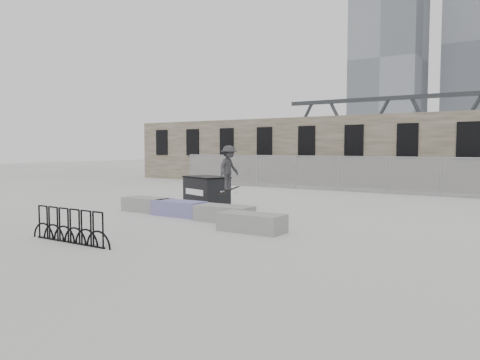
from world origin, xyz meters
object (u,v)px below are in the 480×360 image
Objects in this scene: skateboarder at (229,168)px; dumpster at (206,192)px; planter_offset at (252,222)px; bike_rack at (69,226)px; planter_center_right at (224,213)px; planter_center_left at (179,208)px; planter_far_left at (147,204)px.

dumpster is at bearing 51.31° from skateboarder.
planter_offset is 1.15× the size of skateboarder.
planter_offset is at bearing 52.42° from bike_rack.
planter_center_right is at bearing -158.81° from skateboarder.
planter_center_right and planter_offset have the same top height.
planter_center_right is 1.66m from skateboarder.
bike_rack is at bearing 169.21° from skateboarder.
planter_offset is at bearing -130.41° from skateboarder.
planter_center_left is at bearing 98.93° from bike_rack.
skateboarder reaches higher than planter_center_right.
planter_offset is at bearing -13.99° from planter_far_left.
dumpster is (1.09, 2.37, 0.36)m from planter_far_left.
dumpster reaches higher than planter_center_right.
bike_rack reaches higher than planter_far_left.
dumpster is at bearing 140.75° from planter_offset.
planter_offset is at bearing -19.83° from dumpster.
bike_rack is at bearing -127.58° from planter_offset.
planter_offset is (3.94, -1.26, 0.00)m from planter_center_left.
bike_rack reaches higher than planter_center_right.
planter_far_left and planter_center_right have the same top height.
planter_far_left is 1.00× the size of planter_center_left.
planter_center_right is 5.28m from bike_rack.
planter_center_right is 0.64× the size of bike_rack.
skateboarder is at bearing 111.39° from planter_center_right.
bike_rack is 1.80× the size of skateboarder.
dumpster is 3.53m from skateboarder.
skateboarder is at bearing 13.40° from planter_center_left.
planter_center_right is 2.07m from planter_offset.
planter_center_right is at bearing 75.37° from bike_rack.
skateboarder is at bearing 4.51° from planter_far_left.
bike_rack is (-1.33, -5.11, 0.14)m from planter_center_right.
bike_rack is at bearing -104.63° from planter_center_right.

